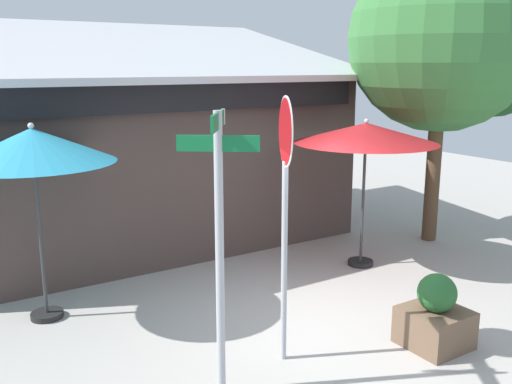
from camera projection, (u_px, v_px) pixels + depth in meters
name	position (u px, v px, depth m)	size (l,w,h in m)	color
ground_plane	(312.00, 323.00, 7.83)	(28.00, 28.00, 0.10)	#ADA8A0
cafe_building	(135.00, 152.00, 11.40)	(8.09, 5.16, 4.37)	#473833
street_sign_post	(219.00, 228.00, 5.72)	(0.68, 0.73, 3.01)	#A8AAB2
stop_sign	(285.00, 181.00, 6.33)	(0.34, 0.72, 3.11)	#A8AAB2
patio_umbrella_teal_left	(33.00, 147.00, 7.38)	(2.13, 2.13, 2.70)	black
patio_umbrella_crimson_center	(366.00, 134.00, 9.49)	(2.41, 2.41, 2.56)	black
shade_tree	(453.00, 43.00, 10.64)	(3.85, 3.50, 5.67)	brown
sidewalk_planter	(435.00, 317.00, 7.04)	(0.74, 0.74, 0.94)	brown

